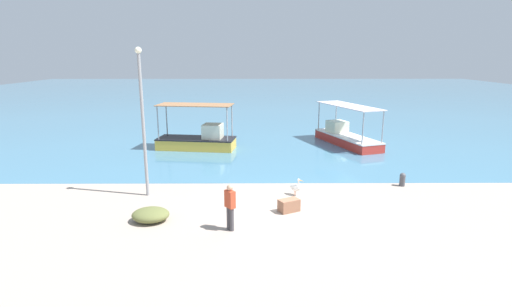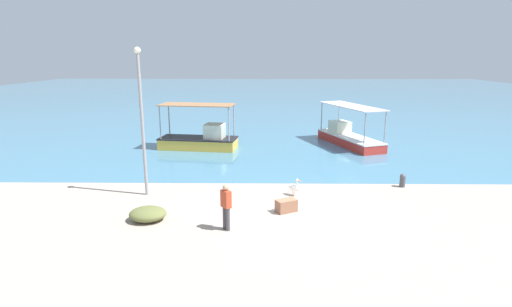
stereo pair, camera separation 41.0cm
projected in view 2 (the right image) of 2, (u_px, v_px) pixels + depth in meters
The scene contains 10 objects.
ground at pixel (281, 206), 16.46m from camera, with size 120.00×120.00×0.00m, color #A89688.
harbor_water at pixel (267, 95), 63.06m from camera, with size 110.00×90.00×0.00m, color teal.
fishing_boat_near_left at pixel (348, 136), 27.78m from camera, with size 3.71×6.41×2.73m.
fishing_boat_outer at pixel (201, 139), 26.51m from camera, with size 5.29×2.62×2.96m.
pelican at pixel (294, 187), 17.64m from camera, with size 0.67×0.63×0.80m.
lamp_post at pixel (142, 115), 17.00m from camera, with size 0.28×0.28×6.39m.
mooring_bollard at pixel (403, 180), 18.81m from camera, with size 0.28×0.28×0.64m.
fisherman_standing at pixel (226, 206), 14.03m from camera, with size 0.42×0.45×1.69m.
net_pile at pixel (148, 214), 15.00m from camera, with size 1.40×1.19×0.50m, color olive.
cargo_crate at pixel (286, 206), 15.84m from camera, with size 0.81×0.47×0.50m, color #936148.
Camera 2 is at (-0.82, -15.47, 6.04)m, focal length 28.00 mm.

